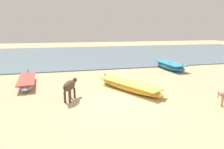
{
  "coord_description": "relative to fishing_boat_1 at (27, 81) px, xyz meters",
  "views": [
    {
      "loc": [
        -2.02,
        -7.66,
        3.31
      ],
      "look_at": [
        0.51,
        3.1,
        0.6
      ],
      "focal_mm": 30.0,
      "sensor_mm": 36.0,
      "label": 1
    }
  ],
  "objects": [
    {
      "name": "ground",
      "position": [
        4.52,
        -3.99,
        -0.24
      ],
      "size": [
        80.0,
        80.0,
        0.0
      ],
      "primitive_type": "plane",
      "color": "tan"
    },
    {
      "name": "sea_water",
      "position": [
        4.52,
        13.17,
        -0.2
      ],
      "size": [
        60.0,
        20.0,
        0.08
      ],
      "primitive_type": "cube",
      "color": "slate",
      "rests_on": "ground"
    },
    {
      "name": "fishing_boat_1",
      "position": [
        0.0,
        0.0,
        0.0
      ],
      "size": [
        1.35,
        3.68,
        0.64
      ],
      "rotation": [
        0.0,
        0.0,
        1.7
      ],
      "color": "#8CA5B7",
      "rests_on": "ground"
    },
    {
      "name": "fishing_boat_3",
      "position": [
        5.66,
        -2.31,
        0.0
      ],
      "size": [
        2.96,
        4.19,
        0.65
      ],
      "rotation": [
        0.0,
        0.0,
        2.1
      ],
      "color": "gold",
      "rests_on": "ground"
    },
    {
      "name": "fishing_boat_4",
      "position": [
        10.7,
        2.11,
        0.07
      ],
      "size": [
        1.4,
        3.56,
        0.78
      ],
      "rotation": [
        0.0,
        0.0,
        4.77
      ],
      "color": "#1E669E",
      "rests_on": "ground"
    },
    {
      "name": "cow_adult_dark",
      "position": [
        2.49,
        -3.0,
        0.44
      ],
      "size": [
        0.84,
        1.41,
        0.95
      ],
      "rotation": [
        0.0,
        0.0,
        1.16
      ],
      "color": "#4C3323",
      "rests_on": "ground"
    }
  ]
}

